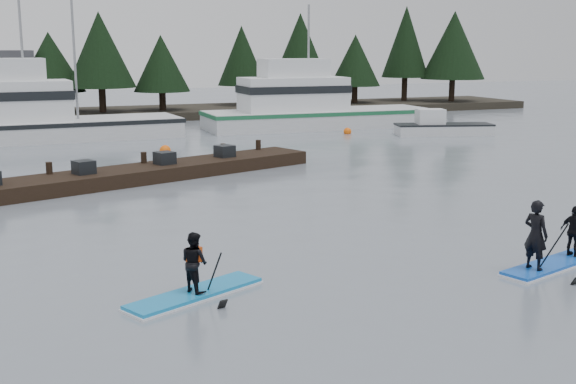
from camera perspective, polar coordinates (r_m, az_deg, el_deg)
name	(u,v)px	position (r m, az deg, el deg)	size (l,w,h in m)	color
ground	(392,293)	(15.84, 8.18, -7.89)	(160.00, 160.00, 0.00)	gray
far_shore	(108,114)	(55.64, -14.01, 5.97)	(70.00, 8.00, 0.60)	#2D281E
treeline	(109,118)	(55.67, -14.00, 5.66)	(60.00, 4.00, 8.00)	black
fishing_boat_large	(33,129)	(43.47, -19.49, 4.73)	(15.71, 5.00, 9.01)	silver
fishing_boat_medium	(313,118)	(47.66, 1.95, 5.85)	(15.08, 4.65, 8.85)	silver
skiff	(444,129)	(44.71, 12.20, 4.86)	(5.75, 1.72, 0.67)	silver
floating_dock	(132,175)	(28.99, -12.21, 1.33)	(16.53, 2.20, 0.55)	black
buoy_b	(165,154)	(36.46, -9.67, 3.00)	(0.56, 0.56, 0.56)	#FF620C
buoy_c	(347,134)	(44.52, 4.72, 4.61)	(0.48, 0.48, 0.48)	#FF620C
paddleboard_solo	(195,275)	(15.43, -7.39, -6.54)	(3.23, 2.04, 1.86)	#147EBE
paddleboard_duo	(553,242)	(18.36, 20.19, -3.75)	(3.28, 1.67, 2.22)	blue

